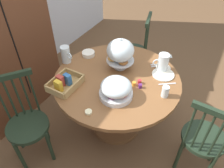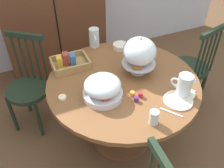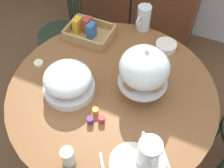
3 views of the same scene
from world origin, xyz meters
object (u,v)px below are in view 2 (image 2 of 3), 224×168
at_px(wooden_armoire, 49,0).
at_px(windsor_chair_near_window, 29,88).
at_px(drinking_glass, 154,118).
at_px(fruit_platter_covered, 103,88).
at_px(cereal_bowl, 120,46).
at_px(china_plate_large, 178,100).
at_px(china_plate_small, 185,94).
at_px(pastry_stand_with_dome, 139,53).
at_px(orange_juice_pitcher, 184,87).
at_px(butter_dish, 62,98).
at_px(milk_pitcher, 94,38).
at_px(windsor_chair_facing_door, 191,69).
at_px(dining_table, 123,99).
at_px(cereal_basket, 69,63).

height_order(wooden_armoire, windsor_chair_near_window, wooden_armoire).
bearing_deg(drinking_glass, fruit_platter_covered, 119.56).
bearing_deg(drinking_glass, cereal_bowl, 78.38).
height_order(windsor_chair_near_window, china_plate_large, windsor_chair_near_window).
bearing_deg(fruit_platter_covered, china_plate_large, -28.17).
distance_m(china_plate_small, drinking_glass, 0.39).
distance_m(pastry_stand_with_dome, orange_juice_pitcher, 0.44).
bearing_deg(china_plate_small, windsor_chair_near_window, 139.69).
xyz_separation_m(china_plate_large, butter_dish, (-0.78, 0.37, 0.01)).
bearing_deg(butter_dish, china_plate_large, -25.10).
relative_size(wooden_armoire, butter_dish, 32.67).
bearing_deg(milk_pitcher, fruit_platter_covered, -105.53).
relative_size(windsor_chair_facing_door, fruit_platter_covered, 3.25).
bearing_deg(drinking_glass, windsor_chair_facing_door, 37.54).
relative_size(china_plate_large, cereal_bowl, 1.57).
distance_m(windsor_chair_near_window, orange_juice_pitcher, 1.45).
height_order(pastry_stand_with_dome, drinking_glass, pastry_stand_with_dome).
bearing_deg(wooden_armoire, dining_table, -78.00).
height_order(dining_table, windsor_chair_facing_door, windsor_chair_facing_door).
bearing_deg(cereal_basket, pastry_stand_with_dome, -31.73).
height_order(windsor_chair_near_window, windsor_chair_facing_door, same).
distance_m(wooden_armoire, windsor_chair_near_window, 1.01).
relative_size(pastry_stand_with_dome, china_plate_large, 1.56).
bearing_deg(cereal_bowl, dining_table, -111.99).
xyz_separation_m(windsor_chair_facing_door, china_plate_large, (-0.63, -0.58, 0.29)).
xyz_separation_m(orange_juice_pitcher, china_plate_small, (0.02, -0.01, -0.07)).
bearing_deg(cereal_bowl, butter_dish, -145.78).
height_order(cereal_basket, butter_dish, cereal_basket).
bearing_deg(butter_dish, milk_pitcher, 51.57).
bearing_deg(drinking_glass, orange_juice_pitcher, 23.83).
bearing_deg(cereal_bowl, fruit_platter_covered, -125.53).
height_order(windsor_chair_near_window, cereal_bowl, windsor_chair_near_window).
relative_size(dining_table, cereal_bowl, 8.91).
height_order(china_plate_small, drinking_glass, drinking_glass).
height_order(wooden_armoire, butter_dish, wooden_armoire).
xyz_separation_m(windsor_chair_near_window, fruit_platter_covered, (0.50, -0.68, 0.37)).
bearing_deg(drinking_glass, cereal_basket, 111.54).
bearing_deg(china_plate_small, fruit_platter_covered, 158.03).
bearing_deg(wooden_armoire, windsor_chair_near_window, -121.17).
relative_size(dining_table, pastry_stand_with_dome, 3.63).
relative_size(milk_pitcher, china_plate_small, 1.22).
xyz_separation_m(fruit_platter_covered, butter_dish, (-0.29, 0.10, -0.07)).
distance_m(windsor_chair_near_window, butter_dish, 0.69).
distance_m(wooden_armoire, orange_juice_pitcher, 1.76).
distance_m(fruit_platter_covered, drinking_glass, 0.44).
distance_m(china_plate_large, cereal_bowl, 0.84).
height_order(pastry_stand_with_dome, milk_pitcher, pastry_stand_with_dome).
xyz_separation_m(windsor_chair_near_window, drinking_glass, (0.72, -1.06, 0.34)).
height_order(wooden_armoire, milk_pitcher, wooden_armoire).
bearing_deg(fruit_platter_covered, cereal_basket, 104.51).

